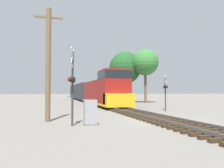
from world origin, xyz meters
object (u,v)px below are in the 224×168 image
(crossing_signal_far, at_px, (166,89))
(tree_mid_background, at_px, (125,68))
(crossing_signal_near, at_px, (72,81))
(utility_pole, at_px, (48,63))
(freight_train, at_px, (88,92))
(tree_far_right, at_px, (145,63))
(relay_cabinet, at_px, (90,113))

(crossing_signal_far, xyz_separation_m, tree_mid_background, (2.01, 18.22, 4.14))
(crossing_signal_near, distance_m, crossing_signal_far, 12.36)
(crossing_signal_far, bearing_deg, tree_mid_background, 10.99)
(crossing_signal_near, bearing_deg, crossing_signal_far, 141.08)
(utility_pole, bearing_deg, freight_train, 75.81)
(freight_train, xyz_separation_m, tree_far_right, (8.88, -8.02, 5.10))
(crossing_signal_near, height_order, tree_far_right, tree_far_right)
(crossing_signal_far, distance_m, tree_mid_background, 18.79)
(crossing_signal_far, relative_size, relay_cabinet, 2.46)
(relay_cabinet, relative_size, tree_mid_background, 0.16)
(utility_pole, distance_m, tree_far_right, 26.16)
(freight_train, bearing_deg, utility_pole, -104.19)
(freight_train, distance_m, utility_pole, 29.36)
(crossing_signal_far, height_order, utility_pole, utility_pole)
(relay_cabinet, bearing_deg, tree_far_right, 58.82)
(tree_far_right, xyz_separation_m, tree_mid_background, (-2.74, 2.89, -0.70))
(utility_pole, relative_size, tree_far_right, 0.79)
(utility_pole, height_order, tree_mid_background, tree_mid_background)
(freight_train, relative_size, tree_mid_background, 4.82)
(tree_far_right, bearing_deg, utility_pole, -128.24)
(crossing_signal_far, height_order, relay_cabinet, crossing_signal_far)
(utility_pole, bearing_deg, tree_mid_background, 60.20)
(freight_train, bearing_deg, crossing_signal_near, -100.83)
(relay_cabinet, bearing_deg, utility_pole, 137.21)
(relay_cabinet, relative_size, tree_far_right, 0.16)
(freight_train, distance_m, relay_cabinet, 31.02)
(crossing_signal_near, xyz_separation_m, tree_far_right, (14.74, 22.60, 4.54))
(relay_cabinet, distance_m, utility_pole, 4.47)
(crossing_signal_near, distance_m, utility_pole, 2.88)
(freight_train, xyz_separation_m, crossing_signal_far, (4.14, -23.35, 0.26))
(crossing_signal_near, relative_size, utility_pole, 0.60)
(crossing_signal_near, distance_m, tree_mid_background, 28.43)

